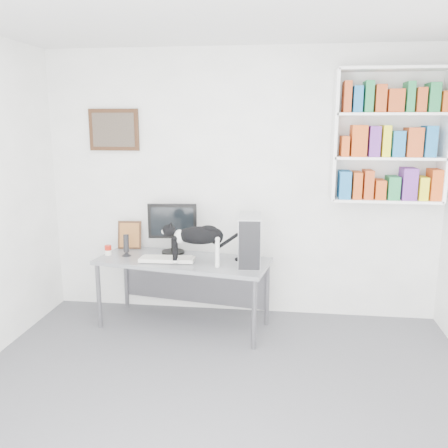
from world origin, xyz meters
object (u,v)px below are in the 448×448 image
object	(u,v)px
bookshelf	(389,136)
pc_tower	(250,240)
monitor	(173,228)
keyboard	(167,259)
speaker	(126,245)
leaning_print	(130,234)
soup_can	(108,250)
cat	(198,245)
desk	(184,293)

from	to	relation	value
bookshelf	pc_tower	xyz separation A→B (m)	(-1.26, -0.37, -0.94)
monitor	keyboard	size ratio (longest dim) A/B	1.00
pc_tower	bookshelf	bearing A→B (deg)	12.90
monitor	speaker	bearing A→B (deg)	-166.33
leaning_print	monitor	bearing A→B (deg)	-19.25
bookshelf	soup_can	xyz separation A→B (m)	(-2.68, -0.28, -1.12)
cat	leaning_print	bearing A→B (deg)	141.36
keyboard	leaning_print	world-z (taller)	leaning_print
speaker	leaning_print	world-z (taller)	leaning_print
monitor	soup_can	xyz separation A→B (m)	(-0.62, -0.15, -0.21)
pc_tower	leaning_print	xyz separation A→B (m)	(-1.28, 0.37, -0.08)
soup_can	pc_tower	bearing A→B (deg)	-3.90
pc_tower	soup_can	world-z (taller)	pc_tower
keyboard	cat	distance (m)	0.38
desk	keyboard	world-z (taller)	keyboard
bookshelf	cat	world-z (taller)	bookshelf
leaning_print	soup_can	bearing A→B (deg)	-122.08
speaker	keyboard	bearing A→B (deg)	-26.36
cat	pc_tower	bearing A→B (deg)	10.60
leaning_print	speaker	bearing A→B (deg)	-84.36
pc_tower	soup_can	distance (m)	1.43
keyboard	monitor	bearing A→B (deg)	89.09
desk	speaker	size ratio (longest dim) A/B	7.34
desk	cat	world-z (taller)	cat
bookshelf	desk	xyz separation A→B (m)	(-1.91, -0.33, -1.51)
monitor	pc_tower	xyz separation A→B (m)	(0.79, -0.25, -0.03)
bookshelf	monitor	xyz separation A→B (m)	(-2.05, -0.12, -0.91)
monitor	cat	xyz separation A→B (m)	(0.33, -0.39, -0.06)
pc_tower	soup_can	xyz separation A→B (m)	(-1.41, 0.10, -0.18)
speaker	cat	bearing A→B (deg)	-27.21
bookshelf	pc_tower	world-z (taller)	bookshelf
pc_tower	cat	world-z (taller)	pc_tower
speaker	bookshelf	bearing A→B (deg)	-3.59
monitor	keyboard	world-z (taller)	monitor
bookshelf	soup_can	bearing A→B (deg)	-174.13
pc_tower	speaker	distance (m)	1.23
keyboard	leaning_print	bearing A→B (deg)	138.06
bookshelf	soup_can	size ratio (longest dim) A/B	12.58
monitor	speaker	distance (m)	0.48
pc_tower	cat	bearing A→B (deg)	-166.30
soup_can	monitor	bearing A→B (deg)	13.73
desk	pc_tower	xyz separation A→B (m)	(0.64, -0.04, 0.57)
leaning_print	soup_can	size ratio (longest dim) A/B	3.04
pc_tower	desk	bearing A→B (deg)	173.16
desk	monitor	bearing A→B (deg)	134.24
keyboard	pc_tower	world-z (taller)	pc_tower
desk	soup_can	bearing A→B (deg)	-174.61
keyboard	pc_tower	size ratio (longest dim) A/B	1.14
leaning_print	soup_can	world-z (taller)	leaning_print
monitor	pc_tower	world-z (taller)	monitor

